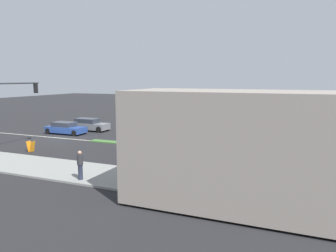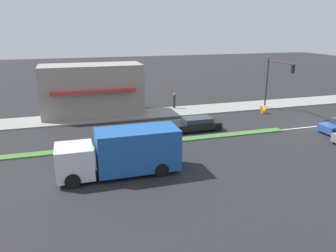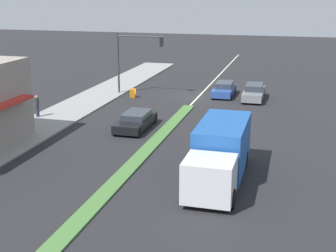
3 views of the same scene
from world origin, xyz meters
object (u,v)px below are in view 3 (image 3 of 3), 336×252
object	(u,v)px
pedestrian	(37,105)
delivery_truck	(220,153)
warning_aframe_sign	(133,93)
suv_black	(136,121)
coupe_blue	(224,89)
suv_grey	(254,92)
traffic_signal_main	(133,53)

from	to	relation	value
pedestrian	delivery_truck	distance (m)	17.50
warning_aframe_sign	suv_black	world-z (taller)	suv_black
pedestrian	suv_black	size ratio (longest dim) A/B	0.36
pedestrian	coupe_blue	distance (m)	17.15
delivery_truck	suv_grey	size ratio (longest dim) A/B	1.64
warning_aframe_sign	suv_black	size ratio (longest dim) A/B	0.18
delivery_truck	suv_grey	xyz separation A→B (m)	(0.00, -19.10, -0.81)
coupe_blue	delivery_truck	bearing A→B (deg)	97.98
traffic_signal_main	delivery_truck	world-z (taller)	traffic_signal_main
traffic_signal_main	coupe_blue	xyz separation A→B (m)	(-8.32, -1.71, -3.30)
traffic_signal_main	coupe_blue	distance (m)	9.11
delivery_truck	suv_black	bearing A→B (deg)	-46.72
warning_aframe_sign	suv_black	distance (m)	9.81
warning_aframe_sign	pedestrian	bearing A→B (deg)	60.92
warning_aframe_sign	delivery_truck	xyz separation A→B (m)	(-10.67, 16.82, 1.04)
traffic_signal_main	suv_grey	size ratio (longest dim) A/B	1.22
pedestrian	suv_black	xyz separation A→B (m)	(-8.19, 0.69, -0.42)
warning_aframe_sign	delivery_truck	bearing A→B (deg)	122.38
traffic_signal_main	suv_grey	xyz separation A→B (m)	(-11.12, -0.84, -3.24)
suv_black	suv_grey	size ratio (longest dim) A/B	1.00
pedestrian	delivery_truck	size ratio (longest dim) A/B	0.22
delivery_truck	coupe_blue	distance (m)	20.18
delivery_truck	traffic_signal_main	bearing A→B (deg)	-58.65
suv_black	delivery_truck	bearing A→B (deg)	133.28
coupe_blue	suv_black	size ratio (longest dim) A/B	0.92
pedestrian	coupe_blue	size ratio (longest dim) A/B	0.39
pedestrian	coupe_blue	bearing A→B (deg)	-137.24
pedestrian	warning_aframe_sign	size ratio (longest dim) A/B	1.98
suv_black	suv_grey	distance (m)	13.53
suv_black	pedestrian	bearing A→B (deg)	-4.80
delivery_truck	coupe_blue	bearing A→B (deg)	-82.02
pedestrian	suv_grey	size ratio (longest dim) A/B	0.36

